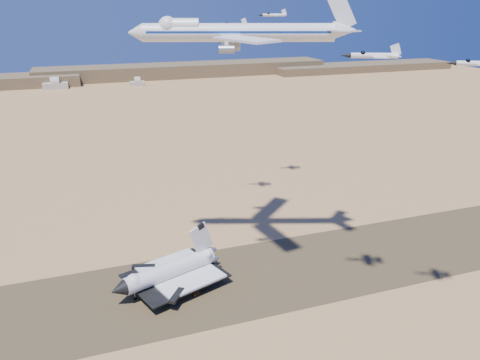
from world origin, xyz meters
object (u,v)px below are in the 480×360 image
object	(u,v)px
crew_c	(198,293)
crew_b	(195,295)
chase_jet_e	(273,15)
crew_a	(181,292)
shuttle	(169,272)
carrier_747	(232,32)
chase_jet_a	(373,55)
chase_jet_d	(232,25)
chase_jet_b	(478,63)

from	to	relation	value
crew_c	crew_b	bearing A→B (deg)	80.29
crew_c	chase_jet_e	bearing A→B (deg)	-75.45
crew_a	chase_jet_e	bearing A→B (deg)	-41.98
shuttle	chase_jet_e	bearing A→B (deg)	27.72
carrier_747	crew_c	world-z (taller)	carrier_747
crew_b	chase_jet_a	world-z (taller)	chase_jet_a
carrier_747	crew_c	bearing A→B (deg)	-116.22
chase_jet_d	chase_jet_e	xyz separation A→B (m)	(28.27, 20.05, 3.50)
shuttle	crew_c	distance (m)	13.45
crew_b	chase_jet_b	world-z (taller)	chase_jet_b
shuttle	crew_b	world-z (taller)	shuttle
chase_jet_d	chase_jet_b	bearing A→B (deg)	-58.18
chase_jet_a	chase_jet_b	size ratio (longest dim) A/B	1.17
chase_jet_e	shuttle	bearing A→B (deg)	-120.81
chase_jet_e	chase_jet_a	bearing A→B (deg)	-86.88
crew_a	chase_jet_d	bearing A→B (deg)	-35.19
shuttle	chase_jet_d	size ratio (longest dim) A/B	3.16
chase_jet_a	chase_jet_b	xyz separation A→B (m)	(19.51, -17.96, -0.93)
crew_c	shuttle	bearing A→B (deg)	2.73
carrier_747	crew_a	distance (m)	94.04
carrier_747	crew_b	size ratio (longest dim) A/B	41.84
chase_jet_a	chase_jet_b	bearing A→B (deg)	-20.29
carrier_747	chase_jet_e	xyz separation A→B (m)	(44.10, 67.25, 4.24)
chase_jet_a	crew_b	bearing A→B (deg)	174.24
chase_jet_a	chase_jet_b	distance (m)	26.54
chase_jet_a	crew_c	bearing A→B (deg)	172.87
chase_jet_a	chase_jet_d	world-z (taller)	chase_jet_d
carrier_747	crew_a	size ratio (longest dim) A/B	49.97
shuttle	crew_c	world-z (taller)	shuttle
crew_a	chase_jet_e	size ratio (longest dim) A/B	0.11
crew_c	chase_jet_e	world-z (taller)	chase_jet_e
chase_jet_b	chase_jet_d	xyz separation A→B (m)	(-29.88, 111.63, 5.90)
chase_jet_e	chase_jet_b	bearing A→B (deg)	-77.24
chase_jet_e	crew_a	bearing A→B (deg)	-117.39
carrier_747	chase_jet_d	world-z (taller)	carrier_747
crew_b	chase_jet_d	distance (m)	118.44
crew_b	chase_jet_e	distance (m)	143.91
crew_c	chase_jet_e	distance (m)	142.88
crew_a	chase_jet_d	world-z (taller)	chase_jet_d
chase_jet_b	chase_jet_e	size ratio (longest dim) A/B	0.95
carrier_747	chase_jet_d	bearing A→B (deg)	89.99
carrier_747	chase_jet_a	size ratio (longest dim) A/B	4.87
chase_jet_a	carrier_747	bearing A→B (deg)	141.77
shuttle	carrier_747	xyz separation A→B (m)	(28.50, 10.95, 83.80)
chase_jet_b	chase_jet_e	xyz separation A→B (m)	(-1.61, 131.68, 9.40)
crew_a	chase_jet_d	xyz separation A→B (m)	(41.47, 64.68, 89.51)
shuttle	crew_b	xyz separation A→B (m)	(7.07, -10.08, -4.83)
shuttle	chase_jet_a	distance (m)	102.88
crew_a	shuttle	bearing A→B (deg)	21.10
carrier_747	chase_jet_e	world-z (taller)	carrier_747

